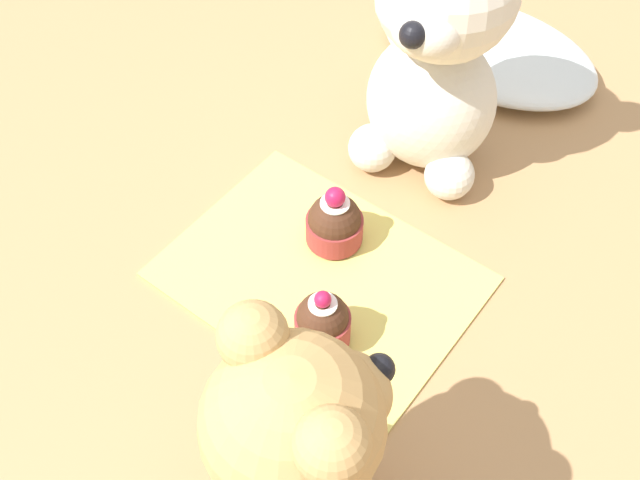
# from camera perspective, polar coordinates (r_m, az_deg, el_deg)

# --- Properties ---
(ground_plane) EXTENTS (4.00, 4.00, 0.00)m
(ground_plane) POSITION_cam_1_polar(r_m,az_deg,el_deg) (0.70, 0.00, -2.86)
(ground_plane) COLOR tan
(knitted_placemat) EXTENTS (0.28, 0.20, 0.01)m
(knitted_placemat) POSITION_cam_1_polar(r_m,az_deg,el_deg) (0.70, 0.00, -2.72)
(knitted_placemat) COLOR #E0D166
(knitted_placemat) RESTS_ON ground_plane
(tulle_cloth) EXTENTS (0.27, 0.17, 0.04)m
(tulle_cloth) POSITION_cam_1_polar(r_m,az_deg,el_deg) (0.93, 12.64, 13.99)
(tulle_cloth) COLOR white
(tulle_cloth) RESTS_ON ground_plane
(teddy_bear_cream) EXTENTS (0.15, 0.15, 0.27)m
(teddy_bear_cream) POSITION_cam_1_polar(r_m,az_deg,el_deg) (0.72, 8.90, 14.05)
(teddy_bear_cream) COLOR silver
(teddy_bear_cream) RESTS_ON ground_plane
(teddy_bear_tan) EXTENTS (0.14, 0.14, 0.23)m
(teddy_bear_tan) POSITION_cam_1_polar(r_m,az_deg,el_deg) (0.49, -1.56, -16.36)
(teddy_bear_tan) COLOR tan
(teddy_bear_tan) RESTS_ON ground_plane
(cupcake_near_cream_bear) EXTENTS (0.05, 0.05, 0.07)m
(cupcake_near_cream_bear) POSITION_cam_1_polar(r_m,az_deg,el_deg) (0.70, 1.12, 1.36)
(cupcake_near_cream_bear) COLOR #993333
(cupcake_near_cream_bear) RESTS_ON knitted_placemat
(cupcake_near_tan_bear) EXTENTS (0.05, 0.05, 0.07)m
(cupcake_near_tan_bear) POSITION_cam_1_polar(r_m,az_deg,el_deg) (0.63, 0.20, -6.27)
(cupcake_near_tan_bear) COLOR #993333
(cupcake_near_tan_bear) RESTS_ON knitted_placemat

